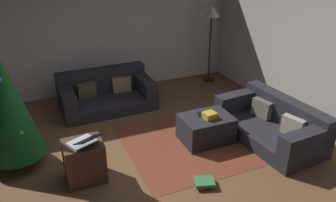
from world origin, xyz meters
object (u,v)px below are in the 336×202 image
object	(u,v)px
couch_right	(273,124)
side_table	(84,161)
ottoman	(206,128)
christmas_tree	(7,105)
laptop	(85,141)
couch_left	(106,94)
tv_remote	(199,114)
corner_lamp	(211,17)
book_stack	(204,183)
gift_box	(210,115)

from	to	relation	value
couch_right	side_table	size ratio (longest dim) A/B	3.18
couch_right	ottoman	xyz separation A→B (m)	(-1.03, 0.39, -0.05)
couch_right	christmas_tree	bearing A→B (deg)	72.97
couch_right	laptop	xyz separation A→B (m)	(-3.02, 0.07, 0.38)
ottoman	christmas_tree	bearing A→B (deg)	170.59
couch_left	couch_right	size ratio (longest dim) A/B	0.96
couch_left	tv_remote	distance (m)	2.13
side_table	corner_lamp	world-z (taller)	corner_lamp
couch_right	tv_remote	xyz separation A→B (m)	(-1.11, 0.48, 0.18)
corner_lamp	christmas_tree	bearing A→B (deg)	-156.24
ottoman	corner_lamp	xyz separation A→B (m)	(1.35, 2.32, 1.25)
couch_left	side_table	distance (m)	2.31
side_table	couch_right	bearing A→B (deg)	-2.56
couch_left	christmas_tree	bearing A→B (deg)	39.56
book_stack	corner_lamp	world-z (taller)	corner_lamp
couch_right	christmas_tree	size ratio (longest dim) A/B	1.01
tv_remote	laptop	bearing A→B (deg)	-148.86
couch_left	laptop	size ratio (longest dim) A/B	3.36
couch_left	corner_lamp	bearing A→B (deg)	-171.84
couch_left	couch_right	bearing A→B (deg)	132.85
christmas_tree	gift_box	bearing A→B (deg)	-10.55
ottoman	gift_box	xyz separation A→B (m)	(0.02, -0.06, 0.26)
couch_right	corner_lamp	xyz separation A→B (m)	(0.32, 2.71, 1.21)
tv_remote	christmas_tree	bearing A→B (deg)	-168.66
gift_box	tv_remote	world-z (taller)	gift_box
side_table	laptop	xyz separation A→B (m)	(0.03, -0.06, 0.35)
laptop	side_table	bearing A→B (deg)	114.03
gift_box	laptop	size ratio (longest dim) A/B	0.36
couch_left	tv_remote	world-z (taller)	couch_left
couch_right	ottoman	distance (m)	1.10
couch_right	book_stack	distance (m)	1.76
christmas_tree	ottoman	bearing A→B (deg)	-9.41
gift_box	christmas_tree	size ratio (longest dim) A/B	0.11
couch_left	gift_box	distance (m)	2.31
gift_box	laptop	bearing A→B (deg)	-172.88
ottoman	gift_box	bearing A→B (deg)	-75.20
couch_right	gift_box	bearing A→B (deg)	67.74
tv_remote	book_stack	xyz separation A→B (m)	(-0.51, -1.13, -0.39)
couch_left	ottoman	bearing A→B (deg)	120.63
ottoman	laptop	size ratio (longest dim) A/B	1.54
couch_left	book_stack	world-z (taller)	couch_left
corner_lamp	side_table	bearing A→B (deg)	-142.62
couch_left	couch_right	world-z (taller)	couch_left
book_stack	gift_box	bearing A→B (deg)	58.06
couch_right	christmas_tree	xyz separation A→B (m)	(-3.88, 0.86, 0.70)
laptop	couch_right	bearing A→B (deg)	-1.41
christmas_tree	corner_lamp	bearing A→B (deg)	23.76
couch_right	corner_lamp	bearing A→B (deg)	-11.35
ottoman	laptop	world-z (taller)	laptop
gift_box	laptop	xyz separation A→B (m)	(-2.00, -0.25, 0.16)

